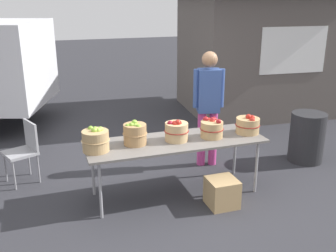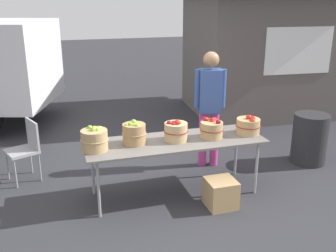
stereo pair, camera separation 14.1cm
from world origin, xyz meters
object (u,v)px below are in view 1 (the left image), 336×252
market_table (175,143)px  produce_crate (222,192)px  vendor_adult (208,100)px  apple_basket_red_1 (212,128)px  apple_basket_red_0 (176,131)px  apple_basket_green_1 (135,134)px  apple_basket_green_0 (96,140)px  trash_barrel (307,137)px  folding_chair (24,147)px  apple_basket_red_2 (248,125)px

market_table → produce_crate: (0.45, -0.49, -0.53)m
vendor_adult → apple_basket_red_1: bearing=83.0°
market_table → apple_basket_red_0: (0.01, -0.00, 0.17)m
apple_basket_green_1 → vendor_adult: vendor_adult is taller
apple_basket_green_0 → apple_basket_red_1: 1.50m
apple_basket_red_0 → apple_basket_red_1: size_ratio=1.01×
produce_crate → trash_barrel: bearing=24.6°
market_table → apple_basket_green_0: apple_basket_green_0 is taller
market_table → folding_chair: 2.13m
apple_basket_red_0 → apple_basket_red_2: apple_basket_red_0 is taller
apple_basket_red_1 → folding_chair: size_ratio=0.36×
apple_basket_green_1 → produce_crate: (0.96, -0.53, -0.71)m
vendor_adult → apple_basket_red_2: bearing=120.6°
apple_basket_green_0 → trash_barrel: 3.41m
vendor_adult → produce_crate: vendor_adult is taller
market_table → trash_barrel: trash_barrel is taller
apple_basket_red_0 → vendor_adult: size_ratio=0.18×
apple_basket_red_1 → apple_basket_red_2: 0.53m
apple_basket_green_1 → apple_basket_red_1: size_ratio=1.01×
folding_chair → trash_barrel: 4.25m
apple_basket_red_1 → vendor_adult: vendor_adult is taller
apple_basket_red_2 → trash_barrel: apple_basket_red_2 is taller
apple_basket_green_0 → vendor_adult: 1.96m
apple_basket_red_0 → folding_chair: bearing=151.3°
market_table → apple_basket_green_1: 0.55m
vendor_adult → apple_basket_green_0: bearing=37.0°
market_table → folding_chair: (-1.86, 1.02, -0.20)m
apple_basket_red_0 → apple_basket_green_1: bearing=175.6°
trash_barrel → apple_basket_green_1: bearing=-173.2°
apple_basket_green_0 → produce_crate: size_ratio=0.94×
apple_basket_red_0 → apple_basket_red_1: 0.48m
apple_basket_green_0 → vendor_adult: bearing=23.2°
apple_basket_red_2 → produce_crate: size_ratio=0.93×
apple_basket_green_1 → folding_chair: (-1.34, 0.99, -0.38)m
apple_basket_green_1 → produce_crate: apple_basket_green_1 is taller
apple_basket_red_2 → trash_barrel: bearing=17.3°
apple_basket_red_1 → apple_basket_green_1: bearing=176.4°
apple_basket_green_1 → vendor_adult: (1.30, 0.70, 0.14)m
apple_basket_red_1 → folding_chair: bearing=155.9°
apple_basket_red_0 → vendor_adult: bearing=44.0°
apple_basket_green_0 → apple_basket_red_0: (1.03, 0.03, -0.00)m
apple_basket_green_1 → apple_basket_red_2: 1.54m
apple_basket_green_1 → trash_barrel: 2.91m
apple_basket_green_0 → apple_basket_red_0: bearing=1.5°
apple_basket_red_2 → trash_barrel: (1.32, 0.41, -0.47)m
market_table → apple_basket_red_1: (0.49, -0.03, 0.16)m
vendor_adult → produce_crate: bearing=88.4°
folding_chair → trash_barrel: folding_chair is taller
vendor_adult → trash_barrel: (1.55, -0.37, -0.64)m
apple_basket_green_0 → produce_crate: (1.46, -0.46, -0.71)m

